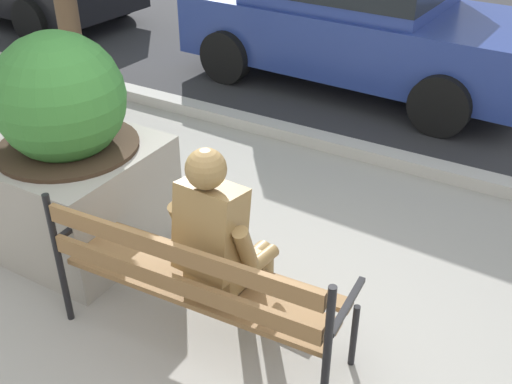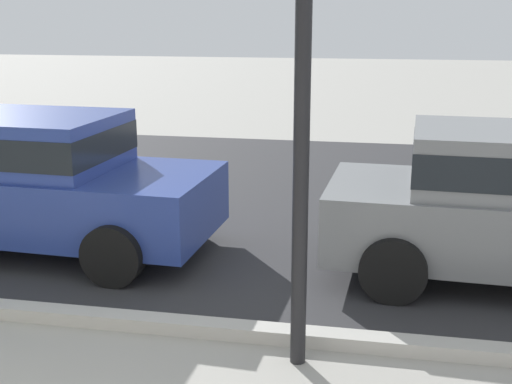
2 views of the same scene
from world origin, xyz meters
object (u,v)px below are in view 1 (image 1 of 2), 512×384
at_px(bronze_statue_seated, 229,248).
at_px(parked_car_blue, 356,13).
at_px(concrete_planter, 70,157).
at_px(park_bench, 194,279).

height_order(bronze_statue_seated, parked_car_blue, parked_car_blue).
bearing_deg(parked_car_blue, bronze_statue_seated, -76.54).
height_order(concrete_planter, parked_car_blue, concrete_planter).
height_order(bronze_statue_seated, concrete_planter, concrete_planter).
height_order(park_bench, bronze_statue_seated, bronze_statue_seated).
height_order(park_bench, concrete_planter, concrete_planter).
bearing_deg(park_bench, bronze_statue_seated, 63.90).
xyz_separation_m(bronze_statue_seated, concrete_planter, (-1.51, 0.26, 0.07)).
xyz_separation_m(concrete_planter, parked_car_blue, (0.46, 4.14, 0.11)).
bearing_deg(bronze_statue_seated, concrete_planter, 170.09).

